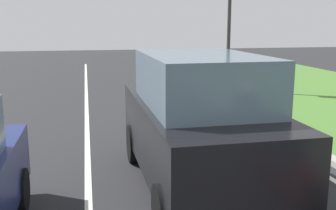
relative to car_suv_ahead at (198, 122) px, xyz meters
The scene contains 6 objects.
ground_plane 5.62m from the car_suv_ahead, 101.69° to the left, with size 60.00×60.00×0.00m, color #262628.
lane_line_center 5.80m from the car_suv_ahead, 108.62° to the left, with size 0.12×32.00×0.01m, color silver.
lane_line_right_edge 6.04m from the car_suv_ahead, 65.23° to the left, with size 0.12×32.00×0.01m, color silver.
curb_right 6.26m from the car_suv_ahead, 61.00° to the left, with size 0.24×48.00×0.12m, color #9E9B93.
car_suv_ahead is the anchor object (origin of this frame).
traffic_light_near_right 9.90m from the car_suv_ahead, 66.90° to the left, with size 0.32×0.50×4.88m.
Camera 1 is at (-0.64, 2.51, 2.76)m, focal length 42.53 mm.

